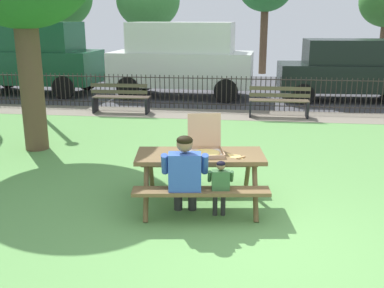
# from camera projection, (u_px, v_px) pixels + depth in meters

# --- Properties ---
(ground) EXTENTS (28.00, 12.20, 0.02)m
(ground) POSITION_uv_depth(u_px,v_px,m) (256.00, 185.00, 7.41)
(ground) COLOR #629D50
(cobblestone_walkway) EXTENTS (28.00, 1.40, 0.01)m
(cobblestone_walkway) POSITION_uv_depth(u_px,v_px,m) (255.00, 116.00, 12.56)
(cobblestone_walkway) COLOR gray
(street_asphalt) EXTENTS (28.00, 7.86, 0.01)m
(street_asphalt) POSITION_uv_depth(u_px,v_px,m) (254.00, 90.00, 16.98)
(street_asphalt) COLOR #424247
(picnic_table_foreground) EXTENTS (1.98, 1.71, 0.79)m
(picnic_table_foreground) POSITION_uv_depth(u_px,v_px,m) (200.00, 165.00, 6.46)
(picnic_table_foreground) COLOR brown
(picnic_table_foreground) RESTS_ON ground
(pizza_box_open) EXTENTS (0.58, 0.61, 0.53)m
(pizza_box_open) POSITION_uv_depth(u_px,v_px,m) (206.00, 146.00, 6.43)
(pizza_box_open) COLOR tan
(pizza_box_open) RESTS_ON picnic_table_foreground
(pizza_slice_on_table) EXTENTS (0.28, 0.28, 0.02)m
(pizza_slice_on_table) POSITION_uv_depth(u_px,v_px,m) (236.00, 156.00, 6.29)
(pizza_slice_on_table) COLOR #F0C764
(pizza_slice_on_table) RESTS_ON picnic_table_foreground
(adult_at_table) EXTENTS (0.63, 0.63, 1.19)m
(adult_at_table) POSITION_uv_depth(u_px,v_px,m) (185.00, 173.00, 5.96)
(adult_at_table) COLOR #2F2F2F
(adult_at_table) RESTS_ON ground
(child_at_table) EXTENTS (0.35, 0.35, 0.85)m
(child_at_table) POSITION_uv_depth(u_px,v_px,m) (220.00, 184.00, 5.97)
(child_at_table) COLOR #2D2D2D
(child_at_table) RESTS_ON ground
(iron_fence_streetside) EXTENTS (19.77, 0.03, 0.99)m
(iron_fence_streetside) POSITION_uv_depth(u_px,v_px,m) (256.00, 93.00, 13.09)
(iron_fence_streetside) COLOR #2D2823
(iron_fence_streetside) RESTS_ON ground
(park_bench_left) EXTENTS (1.60, 0.48, 0.85)m
(park_bench_left) POSITION_uv_depth(u_px,v_px,m) (121.00, 98.00, 12.78)
(park_bench_left) COLOR brown
(park_bench_left) RESTS_ON ground
(park_bench_center) EXTENTS (1.60, 0.46, 0.85)m
(park_bench_center) POSITION_uv_depth(u_px,v_px,m) (279.00, 102.00, 12.24)
(park_bench_center) COLOR brown
(park_bench_center) RESTS_ON ground
(lamp_post_walkway) EXTENTS (0.28, 0.28, 4.57)m
(lamp_post_walkway) POSITION_uv_depth(u_px,v_px,m) (28.00, 12.00, 12.09)
(lamp_post_walkway) COLOR black
(lamp_post_walkway) RESTS_ON ground
(parked_car_left) EXTENTS (4.78, 2.23, 2.46)m
(parked_car_left) POSITION_uv_depth(u_px,v_px,m) (31.00, 56.00, 15.83)
(parked_car_left) COLOR #164B2E
(parked_car_left) RESTS_ON ground
(parked_car_center) EXTENTS (4.78, 2.24, 2.46)m
(parked_car_center) POSITION_uv_depth(u_px,v_px,m) (182.00, 58.00, 15.17)
(parked_car_center) COLOR silver
(parked_car_center) RESTS_ON ground
(parked_car_right) EXTENTS (4.47, 2.05, 1.94)m
(parked_car_right) POSITION_uv_depth(u_px,v_px,m) (348.00, 69.00, 14.58)
(parked_car_right) COLOR black
(parked_car_right) RESTS_ON ground
(far_tree_midleft) EXTENTS (3.01, 3.01, 4.74)m
(far_tree_midleft) POSITION_uv_depth(u_px,v_px,m) (148.00, 1.00, 21.48)
(far_tree_midleft) COLOR brown
(far_tree_midleft) RESTS_ON ground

